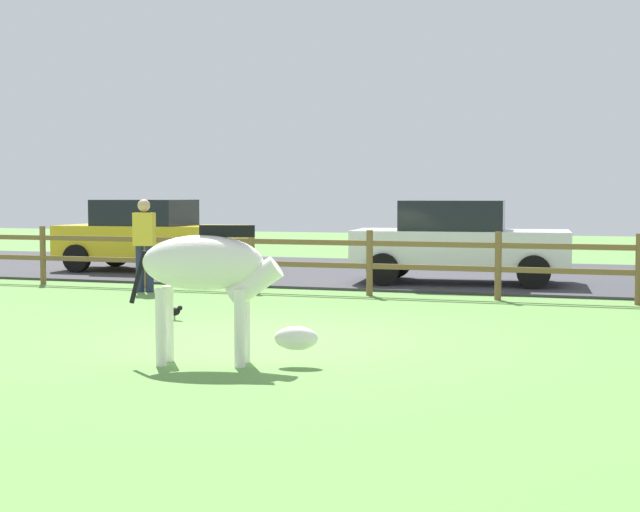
# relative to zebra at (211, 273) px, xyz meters

# --- Properties ---
(ground_plane) EXTENTS (60.00, 60.00, 0.00)m
(ground_plane) POSITION_rel_zebra_xyz_m (-0.02, 1.70, -0.93)
(ground_plane) COLOR #5B8C42
(parking_asphalt) EXTENTS (28.00, 7.40, 0.05)m
(parking_asphalt) POSITION_rel_zebra_xyz_m (-0.02, 11.00, -0.90)
(parking_asphalt) COLOR #38383D
(parking_asphalt) RESTS_ON ground_plane
(paddock_fence) EXTENTS (21.81, 0.11, 1.12)m
(paddock_fence) POSITION_rel_zebra_xyz_m (-0.17, 6.70, -0.28)
(paddock_fence) COLOR brown
(paddock_fence) RESTS_ON ground_plane
(zebra) EXTENTS (1.91, 0.74, 1.41)m
(zebra) POSITION_rel_zebra_xyz_m (0.00, 0.00, 0.00)
(zebra) COLOR white
(zebra) RESTS_ON ground_plane
(crow_on_grass) EXTENTS (0.22, 0.10, 0.20)m
(crow_on_grass) POSITION_rel_zebra_xyz_m (-1.89, 2.86, -0.80)
(crow_on_grass) COLOR black
(crow_on_grass) RESTS_ON ground_plane
(parked_car_yellow) EXTENTS (4.05, 1.98, 1.56)m
(parked_car_yellow) POSITION_rel_zebra_xyz_m (-5.96, 9.61, -0.08)
(parked_car_yellow) COLOR yellow
(parked_car_yellow) RESTS_ON parking_asphalt
(parked_car_white) EXTENTS (4.14, 2.19, 1.56)m
(parked_car_white) POSITION_rel_zebra_xyz_m (0.97, 8.92, -0.08)
(parked_car_white) COLOR white
(parked_car_white) RESTS_ON parking_asphalt
(visitor_near_fence) EXTENTS (0.40, 0.29, 1.64)m
(visitor_near_fence) POSITION_rel_zebra_xyz_m (-4.09, 6.00, -0.02)
(visitor_near_fence) COLOR #232847
(visitor_near_fence) RESTS_ON ground_plane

